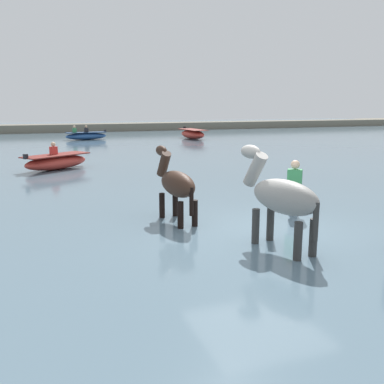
# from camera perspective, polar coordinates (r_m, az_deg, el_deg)

# --- Properties ---
(ground_plane) EXTENTS (120.00, 120.00, 0.00)m
(ground_plane) POSITION_cam_1_polar(r_m,az_deg,el_deg) (8.91, 8.69, -7.45)
(ground_plane) COLOR gray
(water_surface) EXTENTS (90.00, 90.00, 0.37)m
(water_surface) POSITION_cam_1_polar(r_m,az_deg,el_deg) (18.05, -6.55, 2.92)
(water_surface) COLOR slate
(water_surface) RESTS_ON ground
(horse_lead_grey) EXTENTS (0.82, 1.97, 2.13)m
(horse_lead_grey) POSITION_cam_1_polar(r_m,az_deg,el_deg) (7.67, 11.63, -0.90)
(horse_lead_grey) COLOR gray
(horse_lead_grey) RESTS_ON ground
(horse_trailing_dark_bay) EXTENTS (0.64, 1.80, 1.95)m
(horse_trailing_dark_bay) POSITION_cam_1_polar(r_m,az_deg,el_deg) (9.31, -2.10, 0.85)
(horse_trailing_dark_bay) COLOR #382319
(horse_trailing_dark_bay) RESTS_ON ground
(boat_distant_east) EXTENTS (2.94, 1.25, 1.01)m
(boat_distant_east) POSITION_cam_1_polar(r_m,az_deg,el_deg) (31.49, -13.75, 7.19)
(boat_distant_east) COLOR #28518E
(boat_distant_east) RESTS_ON water_surface
(boat_near_starboard) EXTENTS (1.40, 3.14, 0.81)m
(boat_near_starboard) POSITION_cam_1_polar(r_m,az_deg,el_deg) (31.51, 0.08, 7.63)
(boat_near_starboard) COLOR #BC382D
(boat_near_starboard) RESTS_ON water_surface
(boat_far_inshore) EXTENTS (2.81, 2.35, 1.05)m
(boat_far_inshore) POSITION_cam_1_polar(r_m,az_deg,el_deg) (17.62, -17.40, 3.81)
(boat_far_inshore) COLOR #BC382D
(boat_far_inshore) RESTS_ON water_surface
(person_onlooker_right) EXTENTS (0.37, 0.36, 1.63)m
(person_onlooker_right) POSITION_cam_1_polar(r_m,az_deg,el_deg) (10.17, 13.25, -0.16)
(person_onlooker_right) COLOR #383842
(person_onlooker_right) RESTS_ON ground
(far_shoreline) EXTENTS (80.00, 2.40, 1.05)m
(far_shoreline) POSITION_cam_1_polar(r_m,az_deg,el_deg) (40.94, -14.21, 7.95)
(far_shoreline) COLOR #706B5B
(far_shoreline) RESTS_ON ground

